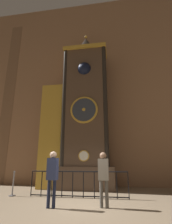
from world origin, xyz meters
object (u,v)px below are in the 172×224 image
object	(u,v)px
visitor_near	(52,173)
stanchion_post	(13,188)
visitor_far	(103,173)
clock_tower	(79,116)

from	to	relation	value
visitor_near	stanchion_post	xyz separation A→B (m)	(-2.38, 1.73, -0.74)
visitor_near	visitor_far	bearing A→B (deg)	17.82
clock_tower	visitor_far	world-z (taller)	clock_tower
stanchion_post	visitor_near	bearing A→B (deg)	-35.97
visitor_near	visitor_far	world-z (taller)	visitor_near
visitor_near	visitor_far	size ratio (longest dim) A/B	1.02
clock_tower	stanchion_post	distance (m)	5.10
clock_tower	visitor_far	distance (m)	5.17
clock_tower	visitor_near	bearing A→B (deg)	-90.59
visitor_near	stanchion_post	bearing A→B (deg)	151.21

